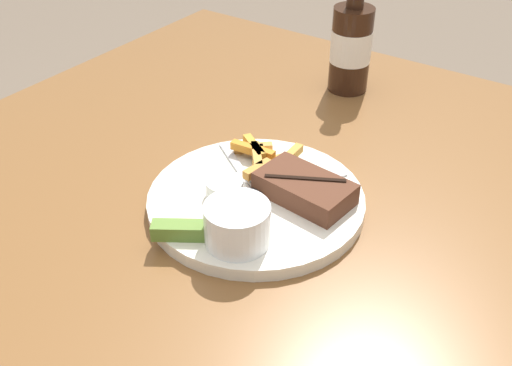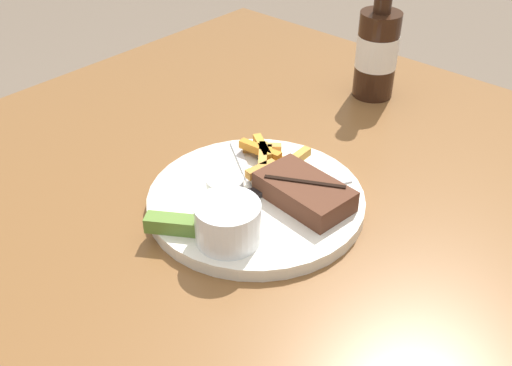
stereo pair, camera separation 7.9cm
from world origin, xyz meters
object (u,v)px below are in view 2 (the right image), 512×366
(dinner_plate, at_px, (256,201))
(steak_portion, at_px, (304,192))
(beer_bottle, at_px, (377,49))
(pickle_spear, at_px, (179,225))
(coleslaw_cup, at_px, (228,220))
(fork_utensil, at_px, (243,164))
(knife_utensil, at_px, (282,191))
(dipping_sauce_cup, at_px, (225,185))

(dinner_plate, xyz_separation_m, steak_portion, (0.06, 0.03, 0.02))
(dinner_plate, bearing_deg, beer_bottle, 99.46)
(beer_bottle, bearing_deg, pickle_spear, -85.15)
(coleslaw_cup, distance_m, fork_utensil, 0.17)
(steak_portion, distance_m, pickle_spear, 0.17)
(fork_utensil, relative_size, knife_utensil, 0.78)
(fork_utensil, bearing_deg, knife_utensil, 24.08)
(steak_portion, xyz_separation_m, beer_bottle, (-0.12, 0.35, 0.05))
(steak_portion, height_order, dipping_sauce_cup, steak_portion)
(steak_portion, height_order, knife_utensil, steak_portion)
(pickle_spear, bearing_deg, dipping_sauce_cup, 97.48)
(fork_utensil, bearing_deg, pickle_spear, -41.49)
(coleslaw_cup, height_order, pickle_spear, coleslaw_cup)
(dipping_sauce_cup, distance_m, fork_utensil, 0.07)
(dipping_sauce_cup, distance_m, pickle_spear, 0.10)
(coleslaw_cup, relative_size, dipping_sauce_cup, 1.60)
(coleslaw_cup, bearing_deg, dinner_plate, 111.28)
(pickle_spear, relative_size, knife_utensil, 0.54)
(steak_portion, xyz_separation_m, coleslaw_cup, (-0.02, -0.12, 0.01))
(knife_utensil, height_order, beer_bottle, beer_bottle)
(pickle_spear, height_order, fork_utensil, pickle_spear)
(dinner_plate, bearing_deg, pickle_spear, -100.23)
(dinner_plate, xyz_separation_m, beer_bottle, (-0.06, 0.39, 0.08))
(pickle_spear, distance_m, knife_utensil, 0.15)
(coleslaw_cup, height_order, knife_utensil, coleslaw_cup)
(dipping_sauce_cup, distance_m, knife_utensil, 0.08)
(dinner_plate, bearing_deg, fork_utensil, 146.07)
(pickle_spear, xyz_separation_m, knife_utensil, (0.04, 0.15, -0.01))
(dinner_plate, relative_size, fork_utensil, 2.48)
(fork_utensil, height_order, beer_bottle, beer_bottle)
(coleslaw_cup, xyz_separation_m, beer_bottle, (-0.10, 0.48, 0.04))
(dinner_plate, relative_size, pickle_spear, 3.58)
(dinner_plate, height_order, fork_utensil, fork_utensil)
(coleslaw_cup, bearing_deg, knife_utensil, 96.00)
(knife_utensil, bearing_deg, coleslaw_cup, -144.10)
(dinner_plate, height_order, beer_bottle, beer_bottle)
(dipping_sauce_cup, height_order, fork_utensil, dipping_sauce_cup)
(dinner_plate, xyz_separation_m, pickle_spear, (-0.02, -0.12, 0.02))
(dinner_plate, xyz_separation_m, knife_utensil, (0.02, 0.03, 0.01))
(knife_utensil, bearing_deg, fork_utensil, 110.05)
(steak_portion, height_order, pickle_spear, steak_portion)
(pickle_spear, bearing_deg, dinner_plate, 79.77)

